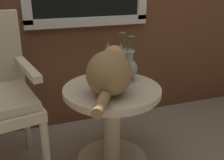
{
  "coord_description": "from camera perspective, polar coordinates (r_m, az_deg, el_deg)",
  "views": [
    {
      "loc": [
        -0.33,
        -1.34,
        1.18
      ],
      "look_at": [
        0.17,
        0.09,
        0.6
      ],
      "focal_mm": 43.08,
      "sensor_mm": 36.0,
      "label": 1
    }
  ],
  "objects": [
    {
      "name": "wicker_side_table",
      "position": [
        1.71,
        0.0,
        -7.0
      ],
      "size": [
        0.6,
        0.6,
        0.55
      ],
      "color": "beige",
      "rests_on": "ground_plane"
    },
    {
      "name": "cat",
      "position": [
        1.51,
        -0.47,
        1.72
      ],
      "size": [
        0.37,
        0.54,
        0.26
      ],
      "color": "olive",
      "rests_on": "wicker_side_table"
    },
    {
      "name": "pewter_vase_with_ivy",
      "position": [
        1.73,
        3.24,
        3.01
      ],
      "size": [
        0.13,
        0.13,
        0.31
      ],
      "color": "#99999E",
      "rests_on": "wicker_side_table"
    }
  ]
}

